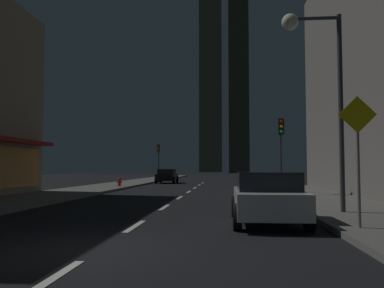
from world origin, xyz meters
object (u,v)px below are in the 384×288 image
traffic_light_far_left (158,154)px  street_lamp_right (314,62)px  traffic_light_near_right (281,139)px  car_parked_near (267,197)px  pedestrian_crossing_sign (358,149)px  fire_hydrant_far_left (119,182)px  car_parked_far (167,176)px

traffic_light_far_left → street_lamp_right: street_lamp_right is taller
traffic_light_near_right → street_lamp_right: (-0.12, -9.29, 1.87)m
car_parked_near → pedestrian_crossing_sign: size_ratio=1.34×
fire_hydrant_far_left → traffic_light_near_right: traffic_light_near_right is taller
car_parked_far → traffic_light_far_left: bearing=107.9°
car_parked_near → fire_hydrant_far_left: (-9.50, 19.55, -0.29)m
traffic_light_near_right → pedestrian_crossing_sign: traffic_light_near_right is taller
car_parked_far → pedestrian_crossing_sign: 32.42m
fire_hydrant_far_left → street_lamp_right: street_lamp_right is taller
traffic_light_near_right → pedestrian_crossing_sign: size_ratio=1.33×
fire_hydrant_far_left → traffic_light_far_left: traffic_light_far_left is taller
fire_hydrant_far_left → car_parked_far: bearing=76.9°
traffic_light_near_right → traffic_light_far_left: same height
traffic_light_far_left → pedestrian_crossing_sign: (11.10, -36.96, -1.18)m
pedestrian_crossing_sign → traffic_light_far_left: bearing=106.7°
car_parked_near → traffic_light_near_right: (1.90, 11.17, 2.45)m
traffic_light_far_left → street_lamp_right: 35.22m
car_parked_far → fire_hydrant_far_left: size_ratio=6.48×
pedestrian_crossing_sign → traffic_light_near_right: bearing=90.4°
traffic_light_near_right → fire_hydrant_far_left: bearing=143.7°
car_parked_near → street_lamp_right: bearing=46.6°
car_parked_near → traffic_light_near_right: 11.59m
fire_hydrant_far_left → traffic_light_far_left: size_ratio=0.16×
car_parked_near → street_lamp_right: street_lamp_right is taller
fire_hydrant_far_left → traffic_light_near_right: size_ratio=0.16×
traffic_light_far_left → pedestrian_crossing_sign: traffic_light_far_left is taller
street_lamp_right → car_parked_far: bearing=108.1°
car_parked_far → traffic_light_far_left: (-1.90, 5.89, 2.45)m
street_lamp_right → pedestrian_crossing_sign: size_ratio=2.09×
street_lamp_right → car_parked_near: bearing=-133.4°
fire_hydrant_far_left → pedestrian_crossing_sign: (11.50, -21.18, 1.56)m
car_parked_far → traffic_light_far_left: traffic_light_far_left is taller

